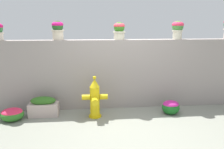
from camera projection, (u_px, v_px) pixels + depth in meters
name	position (u px, v px, depth m)	size (l,w,h in m)	color
ground_plane	(127.00, 130.00, 4.32)	(24.00, 24.00, 0.00)	gray
stone_wall	(119.00, 74.00, 5.41)	(5.88, 0.28, 1.58)	gray
potted_plant_1	(58.00, 29.00, 5.08)	(0.28, 0.28, 0.41)	beige
potted_plant_2	(119.00, 30.00, 5.18)	(0.28, 0.28, 0.38)	beige
potted_plant_3	(178.00, 28.00, 5.28)	(0.27, 0.27, 0.41)	beige
fire_hydrant	(95.00, 99.00, 4.84)	(0.54, 0.42, 0.88)	yellow
flower_bush_left	(12.00, 114.00, 4.74)	(0.46, 0.42, 0.26)	#2B6B23
flower_bush_right	(171.00, 107.00, 5.08)	(0.38, 0.35, 0.31)	#195C1F
planter_box	(44.00, 107.00, 4.94)	(0.62, 0.26, 0.43)	#B39F96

